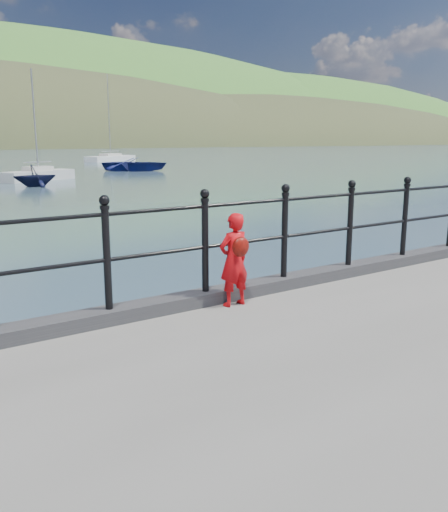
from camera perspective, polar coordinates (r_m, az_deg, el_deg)
ground at (r=6.62m, az=-7.12°, el=-13.80°), size 600.00×600.00×0.00m
kerb at (r=6.10m, az=-6.73°, el=-5.22°), size 60.00×0.30×0.15m
railing at (r=5.92m, az=-6.91°, el=1.71°), size 18.11×0.11×1.20m
child at (r=6.19m, az=1.08°, el=-0.34°), size 0.41×0.32×1.08m
launch_blue at (r=51.06m, az=-9.32°, el=9.52°), size 7.24×7.07×1.23m
launch_navy at (r=35.57m, az=-19.29°, el=7.98°), size 2.56×2.21×1.34m
sailboat_far at (r=73.66m, az=-11.84°, el=10.00°), size 8.02×5.74×11.15m
sailboat_near at (r=40.68m, az=-18.94°, el=7.99°), size 5.65×3.91×7.74m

